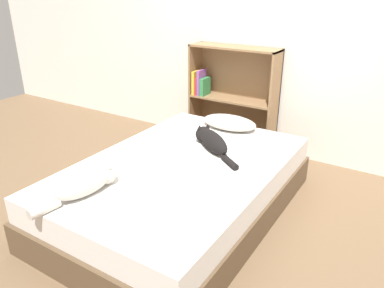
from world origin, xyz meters
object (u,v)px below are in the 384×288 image
(bed, at_px, (181,188))
(pillow, at_px, (229,122))
(cat_light, at_px, (86,182))
(cat_dark, at_px, (211,140))
(bookshelf, at_px, (232,97))

(bed, xyz_separation_m, pillow, (-0.03, 0.84, 0.27))
(bed, xyz_separation_m, cat_light, (-0.26, -0.66, 0.29))
(cat_light, bearing_deg, cat_dark, -10.58)
(cat_dark, bearing_deg, bookshelf, -36.39)
(bookshelf, bearing_deg, cat_dark, -71.66)
(bed, relative_size, cat_dark, 3.74)
(cat_light, height_order, bookshelf, bookshelf)
(pillow, height_order, cat_light, cat_light)
(cat_dark, bearing_deg, pillow, -44.30)
(bookshelf, bearing_deg, cat_light, -89.57)
(pillow, relative_size, bookshelf, 0.48)
(cat_dark, bearing_deg, bed, 116.19)
(bed, height_order, pillow, pillow)
(pillow, xyz_separation_m, cat_light, (-0.23, -1.50, 0.02))
(cat_light, bearing_deg, bookshelf, 7.41)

